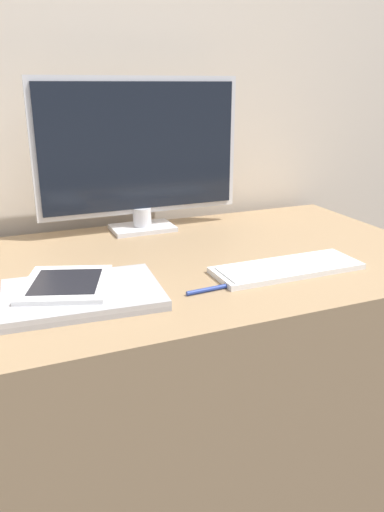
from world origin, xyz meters
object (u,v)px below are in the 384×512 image
object	(u,v)px
laptop	(82,294)
ereader	(66,284)
monitor	(140,153)
keyboard	(287,268)
pen	(217,288)

from	to	relation	value
laptop	ereader	distance (m)	0.04
monitor	ereader	size ratio (longest dim) A/B	2.52
ereader	laptop	bearing A→B (deg)	-49.78
monitor	laptop	distance (m)	0.52
monitor	keyboard	size ratio (longest dim) A/B	1.68
laptop	pen	distance (m)	0.26
laptop	pen	bearing A→B (deg)	-12.66
laptop	monitor	bearing A→B (deg)	59.27
keyboard	pen	xyz separation A→B (m)	(-0.19, -0.04, -0.00)
monitor	keyboard	world-z (taller)	monitor
keyboard	ereader	distance (m)	0.46
keyboard	pen	size ratio (longest dim) A/B	2.52
keyboard	laptop	world-z (taller)	laptop
monitor	pen	size ratio (longest dim) A/B	4.24
ereader	pen	distance (m)	0.29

